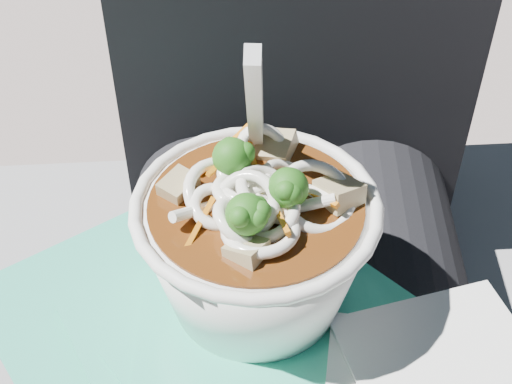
{
  "coord_description": "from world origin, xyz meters",
  "views": [
    {
      "loc": [
        -0.02,
        -0.33,
        1.03
      ],
      "look_at": [
        -0.03,
        0.02,
        0.72
      ],
      "focal_mm": 50.0,
      "sensor_mm": 36.0,
      "label": 1
    }
  ],
  "objects": [
    {
      "name": "udon_bowl",
      "position": [
        -0.03,
        0.02,
        0.67
      ],
      "size": [
        0.18,
        0.18,
        0.21
      ],
      "color": "white",
      "rests_on": "plastic_bag"
    },
    {
      "name": "person_body",
      "position": [
        -0.0,
        0.09,
        0.54
      ],
      "size": [
        0.34,
        0.94,
        0.99
      ],
      "color": "black",
      "rests_on": "ground"
    },
    {
      "name": "plastic_bag",
      "position": [
        -0.03,
        -0.03,
        0.6
      ],
      "size": [
        0.43,
        0.33,
        0.02
      ],
      "color": "#2BB590",
      "rests_on": "lap"
    }
  ]
}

